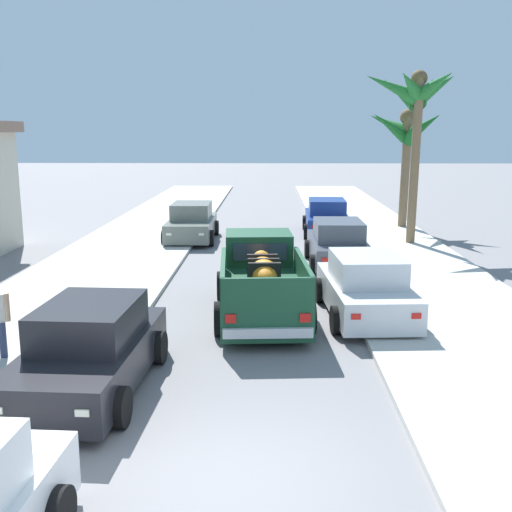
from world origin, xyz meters
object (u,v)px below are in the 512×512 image
Objects in this scene: pickup_truck at (261,282)px; car_left_far at (90,350)px; car_right_near at (338,245)px; car_left_near at (192,223)px; palm_tree_right_fore at (404,134)px; car_right_mid at (327,218)px; palm_tree_left_mid at (415,100)px; car_left_mid at (365,288)px.

car_left_far is at bearing -122.42° from pickup_truck.
pickup_truck is 1.25× the size of car_right_near.
palm_tree_right_fore reaches higher than car_left_near.
car_right_near is 6.41m from car_right_mid.
car_right_mid is 5.22m from palm_tree_right_fore.
palm_tree_right_fore is (9.20, 3.06, 3.59)m from car_left_near.
palm_tree_right_fore is at bearing 64.63° from car_right_near.
car_right_near is at bearing 65.90° from pickup_truck.
pickup_truck is 6.06m from car_right_near.
palm_tree_left_mid is at bearing 58.42° from car_left_far.
palm_tree_right_fore is at bearing 65.15° from pickup_truck.
car_left_near is 0.99× the size of car_right_mid.
car_right_mid and car_left_far have the same top height.
car_right_near is 0.64× the size of palm_tree_left_mid.
palm_tree_left_mid is at bearing 50.25° from car_right_near.
car_right_near and car_right_mid have the same top height.
car_left_near and car_left_far have the same top height.
car_left_near is 0.64× the size of palm_tree_left_mid.
car_right_near is 0.98× the size of car_left_mid.
palm_tree_left_mid is (2.98, -2.57, 4.85)m from car_right_mid.
car_right_near is 0.99× the size of car_left_far.
palm_tree_right_fore is (9.08, 17.92, 3.59)m from car_left_far.
palm_tree_right_fore reaches higher than pickup_truck.
palm_tree_right_fore reaches higher than car_right_near.
car_right_near is 6.96m from palm_tree_left_mid.
car_left_near is at bearing -161.58° from palm_tree_right_fore.
car_left_mid is 11.15m from palm_tree_left_mid.
car_left_near is 0.79× the size of palm_tree_right_fore.
car_left_near is at bearing 173.84° from palm_tree_left_mid.
pickup_truck reaches higher than car_right_near.
car_left_mid is at bearing -90.82° from car_right_mid.
pickup_truck reaches higher than car_right_mid.
palm_tree_left_mid is (-0.52, -4.00, 1.26)m from palm_tree_right_fore.
car_left_far is (-5.36, -10.08, 0.00)m from car_right_near.
pickup_truck is at bearing -73.73° from car_left_near.
car_left_far is (-5.57, -16.49, 0.00)m from car_right_mid.
car_left_near is 0.99× the size of car_left_far.
car_left_far is at bearing -89.54° from car_left_near.
palm_tree_left_mid reaches higher than car_right_mid.
pickup_truck is 1.23× the size of car_right_mid.
car_left_near is 10.34m from palm_tree_right_fore.
pickup_truck is 10.74m from car_left_near.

